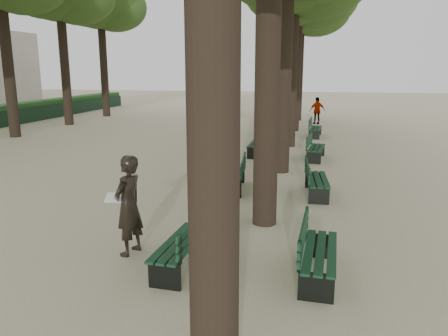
# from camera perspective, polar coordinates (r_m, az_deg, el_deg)

# --- Properties ---
(ground) EXTENTS (120.00, 120.00, 0.00)m
(ground) POSITION_cam_1_polar(r_m,az_deg,el_deg) (7.31, -9.58, -14.23)
(ground) COLOR #C3B993
(ground) RESTS_ON ground
(bench_left_0) EXTENTS (0.68, 1.83, 0.92)m
(bench_left_0) POSITION_cam_1_polar(r_m,az_deg,el_deg) (7.55, -5.50, -10.90)
(bench_left_0) COLOR black
(bench_left_0) RESTS_ON ground
(bench_left_1) EXTENTS (0.74, 1.85, 0.92)m
(bench_left_1) POSITION_cam_1_polar(r_m,az_deg,el_deg) (12.15, 1.27, -1.62)
(bench_left_1) COLOR black
(bench_left_1) RESTS_ON ground
(bench_left_2) EXTENTS (0.59, 1.81, 0.92)m
(bench_left_2) POSITION_cam_1_polar(r_m,az_deg,el_deg) (17.11, 4.29, 2.59)
(bench_left_2) COLOR black
(bench_left_2) RESTS_ON ground
(bench_left_3) EXTENTS (0.61, 1.81, 0.92)m
(bench_left_3) POSITION_cam_1_polar(r_m,az_deg,el_deg) (22.30, 5.99, 4.94)
(bench_left_3) COLOR black
(bench_left_3) RESTS_ON ground
(bench_right_0) EXTENTS (0.66, 1.83, 0.92)m
(bench_right_0) POSITION_cam_1_polar(r_m,az_deg,el_deg) (7.33, 12.28, -11.89)
(bench_right_0) COLOR black
(bench_right_0) RESTS_ON ground
(bench_right_1) EXTENTS (0.69, 1.83, 0.92)m
(bench_right_1) POSITION_cam_1_polar(r_m,az_deg,el_deg) (11.86, 12.02, -2.27)
(bench_right_1) COLOR black
(bench_right_1) RESTS_ON ground
(bench_right_2) EXTENTS (0.75, 1.85, 0.92)m
(bench_right_2) POSITION_cam_1_polar(r_m,az_deg,el_deg) (16.56, 11.91, 2.00)
(bench_right_2) COLOR black
(bench_right_2) RESTS_ON ground
(bench_right_3) EXTENTS (0.69, 1.83, 0.92)m
(bench_right_3) POSITION_cam_1_polar(r_m,az_deg,el_deg) (22.14, 11.84, 4.68)
(bench_right_3) COLOR black
(bench_right_3) RESTS_ON ground
(man_with_map) EXTENTS (0.70, 0.80, 1.83)m
(man_with_map) POSITION_cam_1_polar(r_m,az_deg,el_deg) (8.01, -12.37, -4.80)
(man_with_map) COLOR black
(man_with_map) RESTS_ON ground
(pedestrian_c) EXTENTS (1.01, 0.59, 1.64)m
(pedestrian_c) POSITION_cam_1_polar(r_m,az_deg,el_deg) (27.34, 12.08, 7.33)
(pedestrian_c) COLOR #262628
(pedestrian_c) RESTS_ON ground
(pedestrian_d) EXTENTS (0.91, 0.74, 1.74)m
(pedestrian_d) POSITION_cam_1_polar(r_m,az_deg,el_deg) (32.98, 0.63, 8.59)
(pedestrian_d) COLOR #262628
(pedestrian_d) RESTS_ON ground
(pedestrian_a) EXTENTS (0.91, 0.61, 1.73)m
(pedestrian_a) POSITION_cam_1_polar(r_m,az_deg,el_deg) (31.98, -0.92, 8.45)
(pedestrian_a) COLOR #262628
(pedestrian_a) RESTS_ON ground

